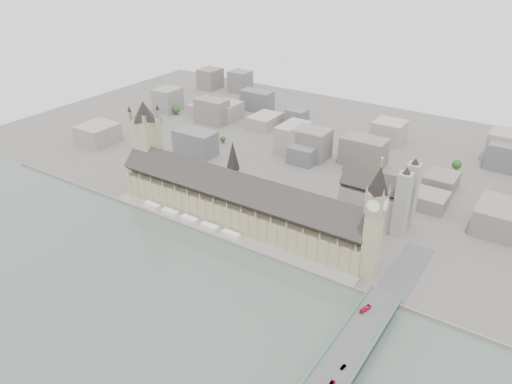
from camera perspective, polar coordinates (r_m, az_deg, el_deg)
The scene contains 15 objects.
ground at distance 475.42m, azimuth -3.35°, elevation -4.53°, with size 900.00×900.00×0.00m, color #595651.
river_thames at distance 384.28m, azimuth -18.64°, elevation -15.35°, with size 600.00×600.00×0.00m, color #4F5D54.
embankment_wall at distance 464.65m, azimuth -4.45°, elevation -5.20°, with size 600.00×1.50×3.00m, color slate.
river_terrace at distance 469.87m, azimuth -3.89°, elevation -4.84°, with size 270.00×15.00×2.00m, color slate.
terrace_tents at distance 490.61m, azimuth -7.62°, elevation -3.10°, with size 118.00×7.00×4.00m.
palace_of_westminster at distance 477.52m, azimuth -2.02°, elevation -1.18°, with size 265.00×40.73×55.44m.
elizabeth_tower at distance 396.09m, azimuth 13.44°, elevation -2.66°, with size 17.00×17.00×107.50m.
victoria_tower at distance 541.10m, azimuth -12.36°, elevation 5.58°, with size 30.00×30.00×100.00m.
central_tower at distance 471.51m, azimuth -2.64°, elevation 3.20°, with size 13.00×13.00×48.00m.
westminster_bridge at distance 349.80m, azimuth 10.31°, elevation -18.07°, with size 25.00×325.00×10.25m, color #474749.
westminster_abbey at distance 491.90m, azimuth 13.79°, elevation -0.80°, with size 68.00×36.00×64.00m.
city_skyline_inland at distance 658.45m, azimuth 9.42°, elevation 6.49°, with size 720.00×360.00×38.00m, color gray, non-canonical shape.
park_trees at distance 518.90m, azimuth -0.33°, elevation -0.56°, with size 110.00×30.00×15.00m, color #1A4117, non-canonical shape.
red_bus_north at distance 376.98m, azimuth 12.37°, elevation -12.93°, with size 2.51×10.75×2.99m, color red.
car_silver at distance 335.29m, azimuth 9.93°, elevation -19.10°, with size 1.71×4.91×1.62m, color gray.
Camera 1 is at (243.84, -319.94, 253.39)m, focal length 35.00 mm.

